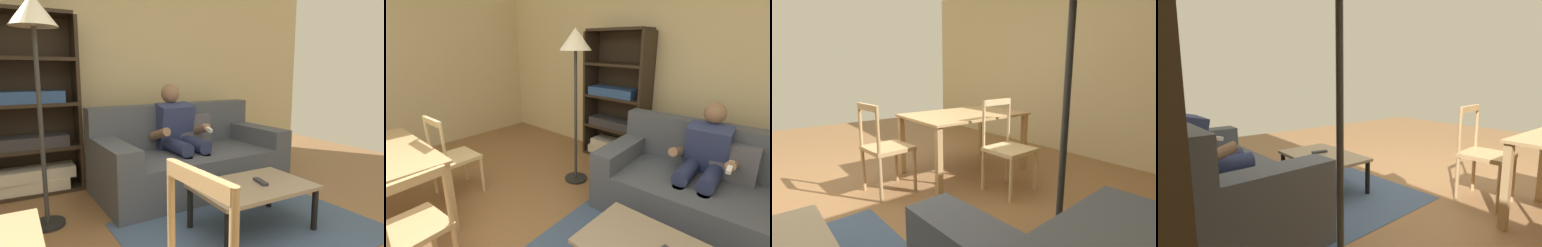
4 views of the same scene
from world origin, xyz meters
The scene contains 7 objects.
ground_plane centered at (0.00, 0.00, 0.00)m, with size 8.53×8.53×0.00m, color brown.
couch centered at (0.85, 2.17, 0.32)m, with size 2.08×1.09×0.91m.
person_lounging centered at (0.76, 2.21, 0.59)m, with size 0.61×0.88×1.13m.
coffee_table centered at (0.81, 1.03, 0.33)m, with size 0.94×0.60×0.38m.
tv_remote centered at (0.89, 1.02, 0.39)m, with size 0.05×0.17×0.02m, color #2D2D38.
dining_chair_facing_couch centered at (-0.44, 0.01, 0.46)m, with size 0.45×0.45×0.92m.
area_rug centered at (0.81, 1.03, 0.00)m, with size 2.00×1.40×0.01m, color #3D5170.
Camera 4 is at (-1.69, 2.70, 1.18)m, focal length 26.67 mm.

